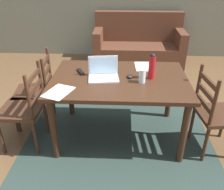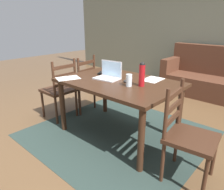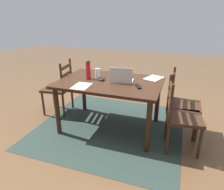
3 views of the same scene
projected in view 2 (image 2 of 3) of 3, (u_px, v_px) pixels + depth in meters
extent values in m
plane|color=brown|center=(118.00, 133.00, 2.92)|extent=(14.00, 14.00, 0.00)
cube|color=#283833|center=(118.00, 133.00, 2.92)|extent=(2.19, 2.10, 0.01)
cube|color=#6B6D5B|center=(208.00, 27.00, 4.55)|extent=(8.00, 0.12, 2.70)
cube|color=#382114|center=(119.00, 82.00, 2.67)|extent=(1.48, 1.01, 0.04)
cylinder|color=#382114|center=(62.00, 106.00, 2.91)|extent=(0.07, 0.07, 0.72)
cylinder|color=#382114|center=(141.00, 140.00, 2.08)|extent=(0.07, 0.07, 0.72)
cylinder|color=#382114|center=(105.00, 92.00, 3.51)|extent=(0.07, 0.07, 0.72)
cylinder|color=#382114|center=(179.00, 114.00, 2.68)|extent=(0.07, 0.07, 0.72)
cube|color=#3D2316|center=(78.00, 85.00, 3.58)|extent=(0.49, 0.49, 0.04)
cylinder|color=#3D2316|center=(64.00, 98.00, 3.62)|extent=(0.04, 0.04, 0.43)
cylinder|color=#3D2316|center=(79.00, 93.00, 3.91)|extent=(0.04, 0.04, 0.43)
cylinder|color=#3D2316|center=(80.00, 103.00, 3.41)|extent=(0.04, 0.04, 0.43)
cylinder|color=#3D2316|center=(95.00, 96.00, 3.71)|extent=(0.04, 0.04, 0.43)
cylinder|color=#3D2316|center=(79.00, 74.00, 3.25)|extent=(0.04, 0.04, 0.50)
cylinder|color=#3D2316|center=(94.00, 70.00, 3.54)|extent=(0.04, 0.04, 0.50)
cube|color=#3D2316|center=(87.00, 78.00, 3.43)|extent=(0.07, 0.36, 0.05)
cube|color=#3D2316|center=(87.00, 70.00, 3.38)|extent=(0.07, 0.36, 0.05)
cube|color=#3D2316|center=(86.00, 63.00, 3.34)|extent=(0.07, 0.36, 0.05)
cube|color=#3D2316|center=(58.00, 90.00, 3.30)|extent=(0.44, 0.44, 0.04)
cylinder|color=#3D2316|center=(43.00, 104.00, 3.37)|extent=(0.04, 0.04, 0.43)
cylinder|color=#3D2316|center=(63.00, 98.00, 3.63)|extent=(0.04, 0.04, 0.43)
cylinder|color=#3D2316|center=(56.00, 111.00, 3.13)|extent=(0.04, 0.04, 0.43)
cylinder|color=#3D2316|center=(76.00, 104.00, 3.39)|extent=(0.04, 0.04, 0.43)
cylinder|color=#3D2316|center=(54.00, 79.00, 2.96)|extent=(0.04, 0.04, 0.50)
cylinder|color=#3D2316|center=(75.00, 75.00, 3.22)|extent=(0.04, 0.04, 0.50)
cube|color=#3D2316|center=(65.00, 83.00, 3.12)|extent=(0.03, 0.36, 0.05)
cube|color=#3D2316|center=(65.00, 75.00, 3.08)|extent=(0.03, 0.36, 0.05)
cube|color=#3D2316|center=(64.00, 67.00, 3.04)|extent=(0.03, 0.36, 0.05)
cube|color=#3D2316|center=(192.00, 138.00, 1.95)|extent=(0.49, 0.49, 0.04)
cylinder|color=#3D2316|center=(214.00, 157.00, 2.07)|extent=(0.04, 0.04, 0.43)
cylinder|color=#3D2316|center=(205.00, 179.00, 1.78)|extent=(0.04, 0.04, 0.43)
cylinder|color=#3D2316|center=(176.00, 144.00, 2.28)|extent=(0.04, 0.04, 0.43)
cylinder|color=#3D2316|center=(163.00, 163.00, 1.99)|extent=(0.04, 0.04, 0.43)
cylinder|color=#3D2316|center=(180.00, 103.00, 2.12)|extent=(0.04, 0.04, 0.50)
cylinder|color=#3D2316|center=(166.00, 116.00, 1.83)|extent=(0.04, 0.04, 0.50)
cube|color=#3D2316|center=(173.00, 118.00, 2.01)|extent=(0.07, 0.36, 0.05)
cube|color=#3D2316|center=(174.00, 106.00, 1.97)|extent=(0.07, 0.36, 0.05)
cube|color=#3D2316|center=(175.00, 94.00, 1.93)|extent=(0.07, 0.36, 0.05)
cube|color=#512D1E|center=(207.00, 86.00, 4.33)|extent=(1.80, 0.80, 0.40)
cube|color=#512D1E|center=(216.00, 60.00, 4.37)|extent=(1.80, 0.20, 0.60)
cube|color=#512D1E|center=(172.00, 64.00, 4.73)|extent=(0.16, 0.80, 0.30)
cube|color=silver|center=(107.00, 79.00, 2.73)|extent=(0.34, 0.26, 0.02)
cube|color=silver|center=(111.00, 69.00, 2.78)|extent=(0.32, 0.05, 0.21)
cube|color=#A5CCEA|center=(111.00, 69.00, 2.77)|extent=(0.29, 0.04, 0.19)
cylinder|color=#A81419|center=(142.00, 76.00, 2.41)|extent=(0.07, 0.07, 0.25)
sphere|color=black|center=(142.00, 65.00, 2.37)|extent=(0.06, 0.06, 0.06)
cylinder|color=silver|center=(129.00, 80.00, 2.42)|extent=(0.07, 0.07, 0.14)
ellipsoid|color=black|center=(127.00, 81.00, 2.60)|extent=(0.06, 0.10, 0.03)
cube|color=black|center=(101.00, 73.00, 3.02)|extent=(0.12, 0.17, 0.02)
cube|color=white|center=(68.00, 78.00, 2.78)|extent=(0.30, 0.35, 0.00)
cube|color=white|center=(153.00, 79.00, 2.71)|extent=(0.22, 0.31, 0.00)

